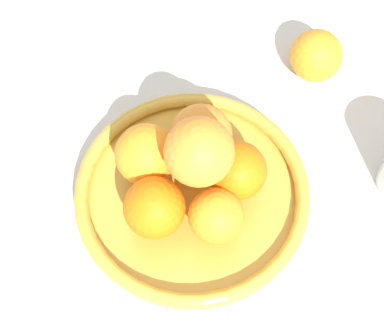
# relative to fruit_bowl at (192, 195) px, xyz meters

# --- Properties ---
(ground_plane) EXTENTS (4.00, 4.00, 0.00)m
(ground_plane) POSITION_rel_fruit_bowl_xyz_m (0.00, 0.00, -0.02)
(ground_plane) COLOR beige
(fruit_bowl) EXTENTS (0.30, 0.30, 0.03)m
(fruit_bowl) POSITION_rel_fruit_bowl_xyz_m (0.00, 0.00, 0.00)
(fruit_bowl) COLOR gold
(fruit_bowl) RESTS_ON ground_plane
(orange_pile) EXTENTS (0.18, 0.19, 0.14)m
(orange_pile) POSITION_rel_fruit_bowl_xyz_m (-0.00, -0.00, 0.07)
(orange_pile) COLOR orange
(orange_pile) RESTS_ON fruit_bowl
(stray_orange) EXTENTS (0.07, 0.07, 0.07)m
(stray_orange) POSITION_rel_fruit_bowl_xyz_m (-0.25, 0.10, 0.02)
(stray_orange) COLOR orange
(stray_orange) RESTS_ON ground_plane
(napkin_folded) EXTENTS (0.19, 0.19, 0.01)m
(napkin_folded) POSITION_rel_fruit_bowl_xyz_m (-0.17, -0.31, -0.01)
(napkin_folded) COLOR white
(napkin_folded) RESTS_ON ground_plane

